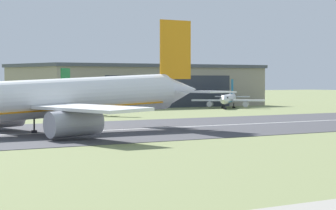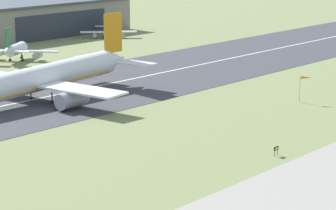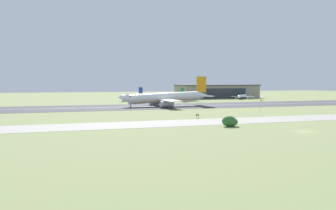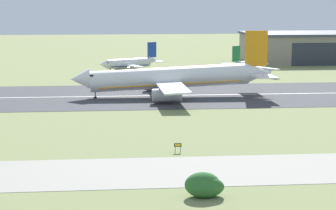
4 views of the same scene
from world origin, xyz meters
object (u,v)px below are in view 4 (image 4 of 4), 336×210
Objects in this scene: shrub_clump at (204,186)px; airplane_parked_centre at (250,65)px; runway_sign at (178,146)px; airplane_parked_east at (129,63)px; airplane_landing at (171,78)px.

airplane_parked_centre is at bearing 74.94° from shrub_clump.
shrub_clump is 3.34× the size of runway_sign.
airplane_parked_centre reaches higher than shrub_clump.
airplane_parked_east reaches higher than airplane_parked_centre.
shrub_clump is (-34.75, -129.16, -1.68)m from airplane_parked_centre.
airplane_landing is at bearing 87.00° from shrub_clump.
airplane_parked_east is 15.01× the size of runway_sign.
airplane_landing is 33.79× the size of runway_sign.
airplane_parked_centre is 40.60m from airplane_parked_east.
shrub_clump reaches higher than runway_sign.
shrub_clump is at bearing -93.00° from airplane_landing.
shrub_clump is at bearing -105.06° from airplane_parked_centre.
airplane_parked_centre is 13.89× the size of runway_sign.
runway_sign is (3.39, -116.86, -1.87)m from airplane_parked_east.
airplane_landing is 2.25× the size of airplane_parked_east.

